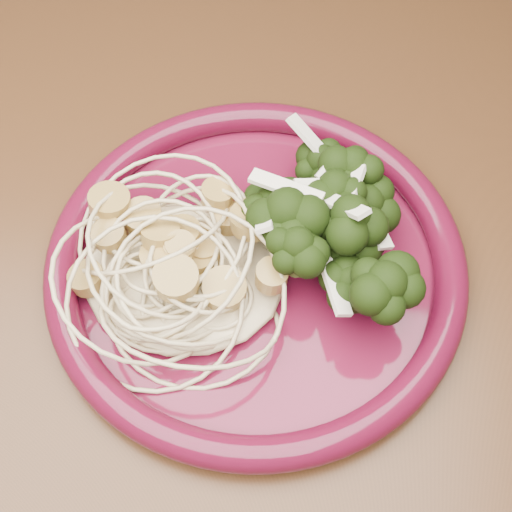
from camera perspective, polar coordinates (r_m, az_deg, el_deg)
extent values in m
cube|color=#472814|center=(0.51, 11.08, -5.41)|extent=(1.20, 0.80, 0.04)
cylinder|color=#530D23|center=(0.49, 0.00, -1.04)|extent=(0.36, 0.36, 0.01)
torus|color=#530C22|center=(0.48, 0.00, -0.47)|extent=(0.37, 0.37, 0.02)
ellipsoid|color=beige|center=(0.47, -5.85, -1.03)|extent=(0.17, 0.16, 0.03)
ellipsoid|color=black|center=(0.48, 7.10, 2.25)|extent=(0.15, 0.18, 0.06)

